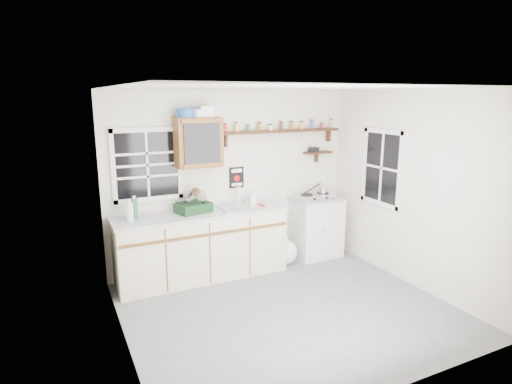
# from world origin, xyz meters

# --- Properties ---
(room) EXTENTS (3.64, 3.24, 2.54)m
(room) POSITION_xyz_m (0.00, 0.00, 1.25)
(room) COLOR #59585B
(room) RESTS_ON ground
(main_cabinet) EXTENTS (2.31, 0.63, 0.92)m
(main_cabinet) POSITION_xyz_m (-0.58, 1.30, 0.46)
(main_cabinet) COLOR beige
(main_cabinet) RESTS_ON floor
(right_cabinet) EXTENTS (0.73, 0.57, 0.91)m
(right_cabinet) POSITION_xyz_m (1.25, 1.32, 0.46)
(right_cabinet) COLOR silver
(right_cabinet) RESTS_ON floor
(sink) EXTENTS (0.52, 0.44, 0.29)m
(sink) POSITION_xyz_m (-0.05, 1.30, 0.93)
(sink) COLOR #B4B4B8
(sink) RESTS_ON main_cabinet
(upper_cabinet) EXTENTS (0.60, 0.32, 0.65)m
(upper_cabinet) POSITION_xyz_m (-0.55, 1.44, 1.82)
(upper_cabinet) COLOR brown
(upper_cabinet) RESTS_ON wall_back
(upper_cabinet_clutter) EXTENTS (0.49, 0.24, 0.14)m
(upper_cabinet_clutter) POSITION_xyz_m (-0.60, 1.44, 2.21)
(upper_cabinet_clutter) COLOR #1A4DAA
(upper_cabinet_clutter) RESTS_ON upper_cabinet
(spice_shelf) EXTENTS (1.91, 0.18, 0.34)m
(spice_shelf) POSITION_xyz_m (0.72, 1.51, 1.93)
(spice_shelf) COLOR black
(spice_shelf) RESTS_ON wall_back
(secondary_shelf) EXTENTS (0.45, 0.16, 0.24)m
(secondary_shelf) POSITION_xyz_m (1.36, 1.52, 1.58)
(secondary_shelf) COLOR black
(secondary_shelf) RESTS_ON wall_back
(warning_sign) EXTENTS (0.22, 0.02, 0.30)m
(warning_sign) POSITION_xyz_m (0.05, 1.59, 1.28)
(warning_sign) COLOR black
(warning_sign) RESTS_ON wall_back
(window_back) EXTENTS (0.93, 0.03, 0.98)m
(window_back) POSITION_xyz_m (-1.20, 1.59, 1.55)
(window_back) COLOR black
(window_back) RESTS_ON wall_back
(window_right) EXTENTS (0.03, 0.78, 1.08)m
(window_right) POSITION_xyz_m (1.79, 0.55, 1.45)
(window_right) COLOR black
(window_right) RESTS_ON wall_back
(water_bottles) EXTENTS (0.16, 0.16, 0.30)m
(water_bottles) POSITION_xyz_m (-1.48, 1.30, 1.05)
(water_bottles) COLOR silver
(water_bottles) RESTS_ON main_cabinet
(dish_rack) EXTENTS (0.48, 0.41, 0.32)m
(dish_rack) POSITION_xyz_m (-0.67, 1.33, 1.02)
(dish_rack) COLOR black
(dish_rack) RESTS_ON main_cabinet
(soap_bottle) EXTENTS (0.10, 0.11, 0.19)m
(soap_bottle) POSITION_xyz_m (0.22, 1.39, 1.02)
(soap_bottle) COLOR white
(soap_bottle) RESTS_ON main_cabinet
(rag) EXTENTS (0.16, 0.15, 0.02)m
(rag) POSITION_xyz_m (0.23, 1.22, 0.93)
(rag) COLOR maroon
(rag) RESTS_ON main_cabinet
(hotplate) EXTENTS (0.60, 0.34, 0.08)m
(hotplate) POSITION_xyz_m (1.20, 1.31, 0.95)
(hotplate) COLOR #B4B4B8
(hotplate) RESTS_ON right_cabinet
(saucepan) EXTENTS (0.35, 0.15, 0.15)m
(saucepan) POSITION_xyz_m (1.34, 1.31, 1.03)
(saucepan) COLOR #B4B4B8
(saucepan) RESTS_ON hotplate
(trash_bag) EXTENTS (0.38, 0.35, 0.44)m
(trash_bag) POSITION_xyz_m (0.65, 1.19, 0.19)
(trash_bag) COLOR silver
(trash_bag) RESTS_ON floor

